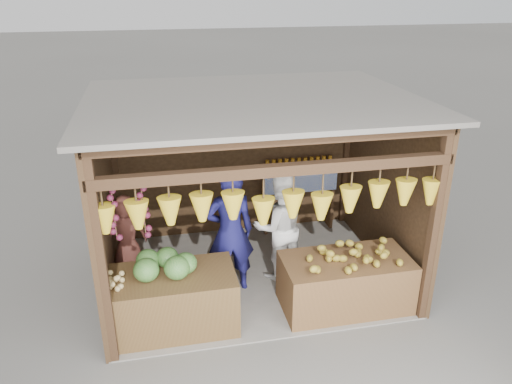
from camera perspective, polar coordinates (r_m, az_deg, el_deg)
ground at (r=7.55m, az=-0.32°, el=-9.41°), size 80.00×80.00×0.00m
stall_structure at (r=6.75m, az=-0.56°, el=2.36°), size 4.30×3.30×2.66m
back_shelf at (r=8.49m, az=4.88°, el=1.00°), size 1.25×0.32×1.32m
counter_left at (r=6.43m, az=-9.47°, el=-12.20°), size 1.56×0.85×0.76m
counter_right at (r=6.81m, az=10.13°, el=-10.20°), size 1.67×0.85×0.72m
stool at (r=7.43m, az=-14.05°, el=-9.39°), size 0.33×0.33×0.31m
man_standing at (r=6.80m, az=-2.98°, el=-4.60°), size 0.67×0.46×1.80m
woman_standing at (r=7.15m, az=2.69°, el=-3.96°), size 0.82×0.66×1.62m
vendor_seated at (r=7.08m, az=-14.60°, el=-4.57°), size 0.55×0.38×1.10m
melon_pile at (r=6.18m, az=-10.48°, el=-7.87°), size 1.00×0.50×0.32m
tanfruit_pile at (r=6.15m, az=-16.12°, el=-9.71°), size 0.34×0.40×0.13m
mango_pile at (r=6.53m, az=10.89°, el=-6.97°), size 1.40×0.64×0.22m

